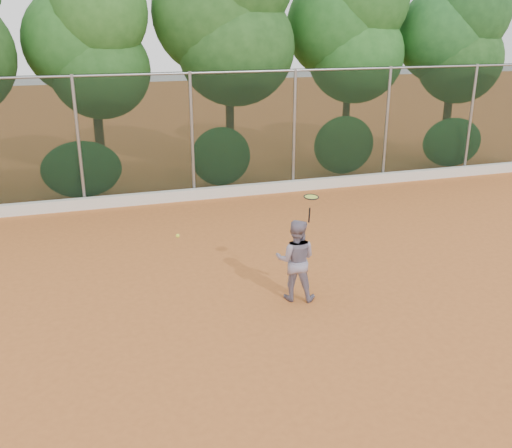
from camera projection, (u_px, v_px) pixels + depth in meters
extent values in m
plane|color=#C1692D|center=(273.00, 309.00, 9.98)|extent=(80.00, 80.00, 0.00)
cube|color=silver|center=(195.00, 194.00, 16.06)|extent=(24.00, 0.20, 0.30)
imported|color=gray|center=(296.00, 260.00, 10.14)|extent=(0.90, 0.82, 1.51)
cube|color=black|center=(192.00, 137.00, 15.69)|extent=(24.00, 0.01, 3.50)
cylinder|color=gray|center=(190.00, 73.00, 15.11)|extent=(24.00, 0.06, 0.06)
cylinder|color=gray|center=(79.00, 143.00, 14.86)|extent=(0.09, 0.09, 3.50)
cylinder|color=gray|center=(192.00, 137.00, 15.69)|extent=(0.09, 0.09, 3.50)
cylinder|color=gray|center=(294.00, 131.00, 16.51)|extent=(0.09, 0.09, 3.50)
cylinder|color=gray|center=(386.00, 126.00, 17.34)|extent=(0.09, 0.09, 3.50)
cylinder|color=gray|center=(470.00, 121.00, 18.17)|extent=(0.09, 0.09, 3.50)
cylinder|color=#432819|center=(100.00, 145.00, 17.28)|extent=(0.28, 0.28, 2.40)
ellipsoid|color=#21511B|center=(100.00, 70.00, 16.50)|extent=(2.90, 2.40, 2.80)
ellipsoid|color=#22571E|center=(80.00, 41.00, 16.36)|extent=(3.20, 2.70, 3.10)
ellipsoid|color=#25591E|center=(99.00, 12.00, 15.81)|extent=(2.70, 2.30, 2.90)
cylinder|color=#432A1A|center=(230.00, 130.00, 18.01)|extent=(0.26, 0.26, 3.00)
ellipsoid|color=#326928|center=(236.00, 47.00, 17.13)|extent=(3.60, 3.00, 3.50)
ellipsoid|color=#346F2A|center=(217.00, 12.00, 16.93)|extent=(3.90, 3.20, 3.80)
cylinder|color=#46321B|center=(345.00, 127.00, 19.38)|extent=(0.24, 0.24, 2.70)
ellipsoid|color=#215B1F|center=(356.00, 55.00, 18.55)|extent=(3.20, 2.70, 3.10)
ellipsoid|color=#1C531C|center=(339.00, 26.00, 18.37)|extent=(3.50, 2.90, 3.40)
cylinder|color=#402B18|center=(446.00, 126.00, 20.07)|extent=(0.28, 0.28, 2.50)
ellipsoid|color=#2F6627|center=(460.00, 60.00, 19.28)|extent=(3.00, 2.50, 2.90)
ellipsoid|color=#2B712C|center=(445.00, 35.00, 19.14)|extent=(3.30, 2.80, 3.20)
ellipsoid|color=#256327|center=(471.00, 10.00, 18.67)|extent=(2.80, 2.40, 3.00)
ellipsoid|color=#246025|center=(82.00, 170.00, 15.88)|extent=(2.20, 1.16, 1.60)
ellipsoid|color=#296225|center=(221.00, 156.00, 16.95)|extent=(1.80, 1.04, 1.76)
ellipsoid|color=#336D29|center=(344.00, 145.00, 18.02)|extent=(2.00, 1.10, 1.84)
ellipsoid|color=#2C732C|center=(452.00, 142.00, 19.18)|extent=(2.16, 1.12, 1.64)
cylinder|color=black|center=(309.00, 215.00, 9.97)|extent=(0.03, 0.05, 0.28)
torus|color=black|center=(311.00, 197.00, 9.80)|extent=(0.29, 0.30, 0.04)
cylinder|color=#C2D53E|center=(311.00, 197.00, 9.80)|extent=(0.25, 0.25, 0.02)
sphere|color=#E9F638|center=(178.00, 236.00, 9.01)|extent=(0.06, 0.06, 0.06)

